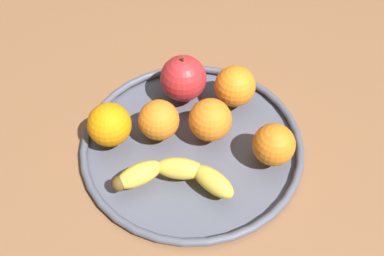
% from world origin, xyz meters
% --- Properties ---
extents(ground_plane, '(1.25, 1.25, 0.04)m').
position_xyz_m(ground_plane, '(0.00, 0.00, -0.02)').
color(ground_plane, brown).
extents(fruit_bowl, '(0.35, 0.35, 0.02)m').
position_xyz_m(fruit_bowl, '(0.00, 0.00, 0.01)').
color(fruit_bowl, '#4F5362').
rests_on(fruit_bowl, ground_plane).
extents(banana, '(0.18, 0.09, 0.03)m').
position_xyz_m(banana, '(0.00, 0.08, 0.03)').
color(banana, yellow).
rests_on(banana, fruit_bowl).
extents(apple, '(0.08, 0.08, 0.09)m').
position_xyz_m(apple, '(0.04, -0.09, 0.06)').
color(apple, red).
rests_on(apple, fruit_bowl).
extents(orange_front_left, '(0.06, 0.06, 0.06)m').
position_xyz_m(orange_front_left, '(-0.13, -0.00, 0.05)').
color(orange_front_left, orange).
rests_on(orange_front_left, fruit_bowl).
extents(orange_center, '(0.06, 0.06, 0.06)m').
position_xyz_m(orange_center, '(0.05, -0.00, 0.05)').
color(orange_center, orange).
rests_on(orange_center, fruit_bowl).
extents(orange_back_right, '(0.07, 0.07, 0.07)m').
position_xyz_m(orange_back_right, '(-0.05, -0.10, 0.05)').
color(orange_back_right, orange).
rests_on(orange_back_right, fruit_bowl).
extents(orange_back_left, '(0.07, 0.07, 0.07)m').
position_xyz_m(orange_back_left, '(-0.02, -0.02, 0.05)').
color(orange_back_left, orange).
rests_on(orange_back_left, fruit_bowl).
extents(orange_front_right, '(0.07, 0.07, 0.07)m').
position_xyz_m(orange_front_right, '(0.12, 0.03, 0.05)').
color(orange_front_right, orange).
rests_on(orange_front_right, fruit_bowl).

